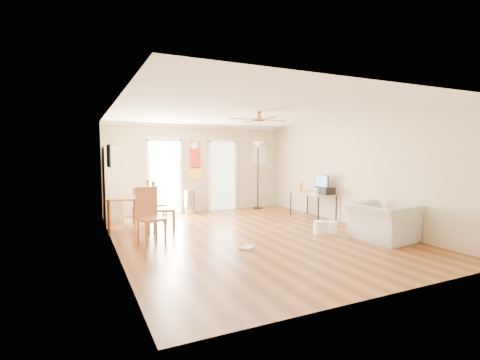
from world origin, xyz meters
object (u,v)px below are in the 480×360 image
dining_chair_right_a (156,202)px  computer_desk (312,205)px  wastebasket_a (332,227)px  wastebasket_b (319,227)px  dining_table (134,211)px  armchair (382,222)px  dining_chair_far (141,206)px  dining_chair_near (151,216)px  printer (327,191)px  trash_can (190,202)px  bookshelf (112,184)px  dining_chair_right_b (164,206)px  torchiere_lamp (258,175)px

dining_chair_right_a → computer_desk: (3.97, -0.99, -0.21)m
wastebasket_a → wastebasket_b: size_ratio=0.97×
dining_table → dining_chair_right_a: size_ratio=1.40×
computer_desk → armchair: size_ratio=1.13×
dining_chair_far → wastebasket_b: size_ratio=3.33×
dining_chair_near → printer: size_ratio=3.10×
computer_desk → wastebasket_b: 1.83m
printer → wastebasket_b: (-1.05, -1.06, -0.65)m
dining_chair_right_a → trash_can: 1.66m
bookshelf → armchair: size_ratio=1.68×
printer → wastebasket_b: bearing=-131.2°
bookshelf → wastebasket_b: bookshelf is taller
trash_can → wastebasket_b: size_ratio=2.44×
dining_table → dining_chair_far: dining_chair_far is taller
dining_chair_right_b → trash_can: size_ratio=1.66×
dining_chair_near → dining_table: bearing=78.7°
dining_chair_near → torchiere_lamp: 4.95m
trash_can → dining_table: bearing=-143.8°
dining_chair_near → bookshelf: bearing=85.7°
dining_chair_near → torchiere_lamp: size_ratio=0.51×
bookshelf → dining_chair_right_a: size_ratio=1.73×
trash_can → torchiere_lamp: size_ratio=0.32×
dining_chair_near → torchiere_lamp: torchiere_lamp is taller
trash_can → torchiere_lamp: (2.26, 0.06, 0.72)m
wastebasket_a → computer_desk: bearing=66.4°
torchiere_lamp → printer: bearing=-77.6°
bookshelf → dining_chair_near: bookshelf is taller
torchiere_lamp → armchair: bearing=-86.6°
dining_chair_right_a → wastebasket_b: size_ratio=3.99×
dining_table → printer: 4.80m
dining_chair_right_a → computer_desk: 4.10m
torchiere_lamp → computer_desk: bearing=-76.9°
wastebasket_b → dining_chair_right_a: bearing=140.0°
dining_chair_right_b → torchiere_lamp: torchiere_lamp is taller
trash_can → wastebasket_a: (2.05, -3.74, -0.21)m
bookshelf → dining_chair_near: 2.77m
bookshelf → trash_can: 2.24m
dining_table → torchiere_lamp: 4.29m
torchiere_lamp → dining_table: bearing=-161.5°
torchiere_lamp → wastebasket_a: bearing=-93.2°
dining_chair_far → wastebasket_b: dining_chair_far is taller
dining_chair_right_b → wastebasket_a: dining_chair_right_b is taller
dining_chair_far → printer: (4.41, -1.56, 0.32)m
computer_desk → dining_chair_right_b: bearing=178.0°
printer → wastebasket_b: 1.62m
dining_chair_near → torchiere_lamp: bearing=22.8°
computer_desk → dining_chair_near: bearing=-169.8°
dining_chair_right_b → wastebasket_a: 3.73m
dining_table → armchair: (4.30, -3.37, -0.02)m
printer → wastebasket_b: printer is taller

